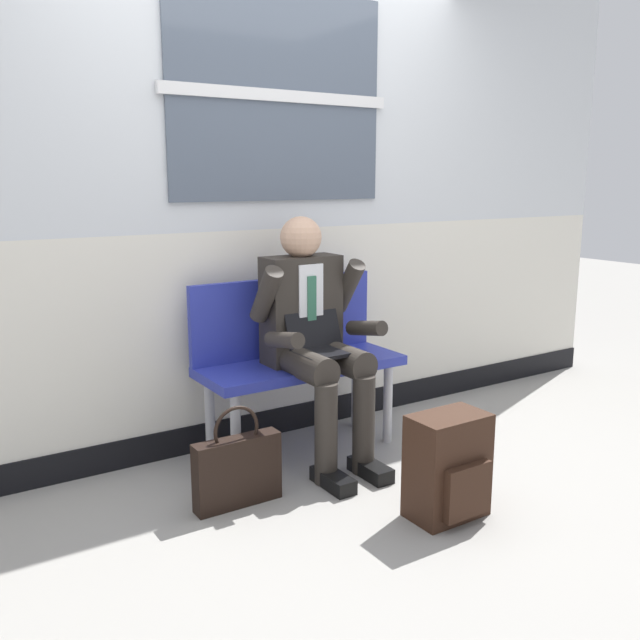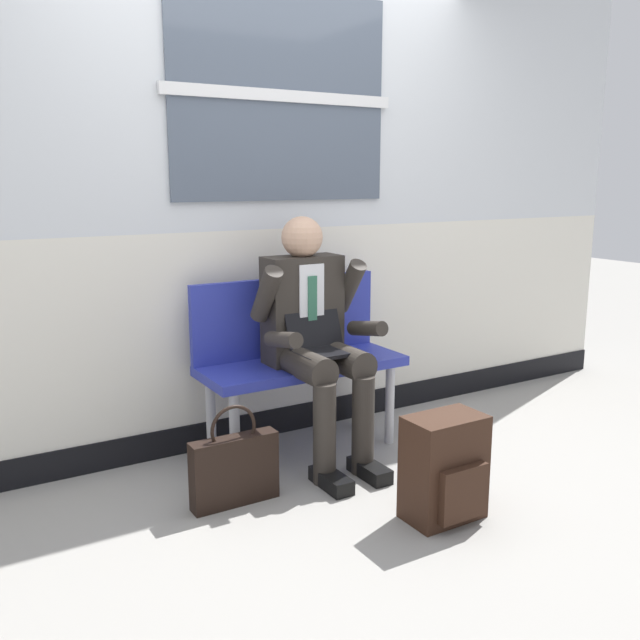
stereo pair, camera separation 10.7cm
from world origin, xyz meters
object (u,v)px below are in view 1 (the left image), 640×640
Objects in this scene: bench_with_person at (294,350)px; person_seated at (314,334)px; backpack at (449,467)px; handbag at (237,469)px.

person_seated is (0.00, -0.20, 0.13)m from bench_with_person.
bench_with_person is 0.24m from person_seated.
bench_with_person is 0.87× the size of person_seated.
handbag is at bearing 140.86° from backpack.
handbag is at bearing -156.03° from person_seated.
bench_with_person reaches higher than backpack.
person_seated is at bearing 100.16° from backpack.
person_seated is 0.79m from handbag.
person_seated reaches higher than backpack.
person_seated reaches higher than handbag.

